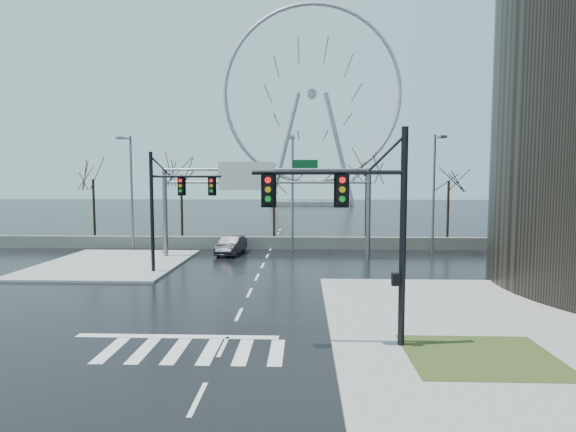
{
  "coord_description": "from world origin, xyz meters",
  "views": [
    {
      "loc": [
        2.95,
        -20.04,
        6.09
      ],
      "look_at": [
        2.01,
        6.86,
        4.0
      ],
      "focal_mm": 28.0,
      "sensor_mm": 36.0,
      "label": 1
    }
  ],
  "objects_px": {
    "signal_mast_near": "(365,216)",
    "signal_mast_far": "(169,200)",
    "ferris_wheel": "(312,101)",
    "car": "(231,245)",
    "sign_gantry": "(261,193)"
  },
  "relations": [
    {
      "from": "signal_mast_near",
      "to": "ferris_wheel",
      "type": "height_order",
      "value": "ferris_wheel"
    },
    {
      "from": "ferris_wheel",
      "to": "car",
      "type": "bearing_deg",
      "value": -95.93
    },
    {
      "from": "sign_gantry",
      "to": "car",
      "type": "bearing_deg",
      "value": 143.17
    },
    {
      "from": "ferris_wheel",
      "to": "signal_mast_far",
      "type": "bearing_deg",
      "value": -97.2
    },
    {
      "from": "signal_mast_far",
      "to": "ferris_wheel",
      "type": "relative_size",
      "value": 0.16
    },
    {
      "from": "signal_mast_near",
      "to": "car",
      "type": "xyz_separation_m",
      "value": [
        -8.24,
        21.04,
        -4.11
      ]
    },
    {
      "from": "signal_mast_far",
      "to": "car",
      "type": "distance_m",
      "value": 9.42
    },
    {
      "from": "signal_mast_near",
      "to": "sign_gantry",
      "type": "height_order",
      "value": "signal_mast_near"
    },
    {
      "from": "signal_mast_near",
      "to": "sign_gantry",
      "type": "distance_m",
      "value": 19.79
    },
    {
      "from": "signal_mast_far",
      "to": "car",
      "type": "relative_size",
      "value": 1.72
    },
    {
      "from": "signal_mast_far",
      "to": "ferris_wheel",
      "type": "height_order",
      "value": "ferris_wheel"
    },
    {
      "from": "sign_gantry",
      "to": "ferris_wheel",
      "type": "bearing_deg",
      "value": 86.16
    },
    {
      "from": "signal_mast_near",
      "to": "signal_mast_far",
      "type": "height_order",
      "value": "same"
    },
    {
      "from": "signal_mast_near",
      "to": "ferris_wheel",
      "type": "distance_m",
      "value": 101.29
    },
    {
      "from": "signal_mast_near",
      "to": "signal_mast_far",
      "type": "distance_m",
      "value": 17.03
    }
  ]
}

